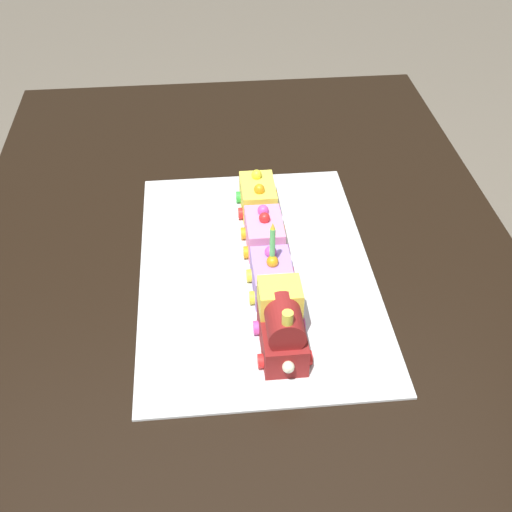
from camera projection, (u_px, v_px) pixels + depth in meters
The scene contains 8 objects.
ground_plane at pixel (246, 478), 1.68m from camera, with size 8.00×8.00×0.00m, color #6B6054.
dining_table at pixel (242, 292), 1.28m from camera, with size 1.40×1.00×0.74m.
cake_board at pixel (256, 270), 1.16m from camera, with size 0.60×0.40×0.00m, color silver.
cake_locomotive at pixel (282, 325), 0.99m from camera, with size 0.14×0.08×0.12m.
cake_car_flatbed_lavender at pixel (272, 277), 1.10m from camera, with size 0.10×0.08×0.07m.
cake_car_hopper_bubblegum at pixel (264, 234), 1.19m from camera, with size 0.10×0.08×0.07m.
cake_car_tanker_lemon at pixel (258, 196), 1.29m from camera, with size 0.10×0.08×0.07m.
birthday_candle at pixel (273, 240), 1.06m from camera, with size 0.01×0.01×0.07m.
Camera 1 is at (-0.94, 0.07, 1.50)m, focal length 47.09 mm.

